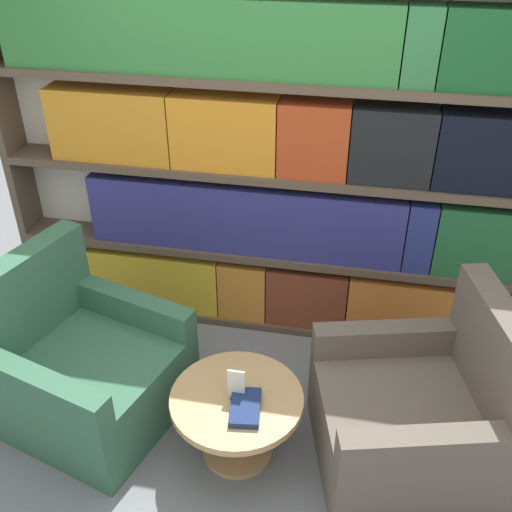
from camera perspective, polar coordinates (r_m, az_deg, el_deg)
ground_plane at (r=3.41m, az=-1.20°, el=-18.95°), size 14.00×14.00×0.00m
bookshelf at (r=3.69m, az=3.48°, el=7.49°), size 3.60×0.30×2.26m
armchair_left at (r=3.58m, az=-16.11°, el=-10.24°), size 1.10×1.07×0.97m
armchair_right at (r=3.30m, az=15.13°, el=-14.58°), size 1.09×1.06×0.97m
coffee_table at (r=3.23m, az=-1.82°, el=-14.70°), size 0.69×0.69×0.42m
table_sign at (r=3.09m, az=-1.88°, el=-12.26°), size 0.09×0.06×0.18m
stray_book at (r=3.07m, az=-1.02°, el=-14.22°), size 0.18×0.26×0.04m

